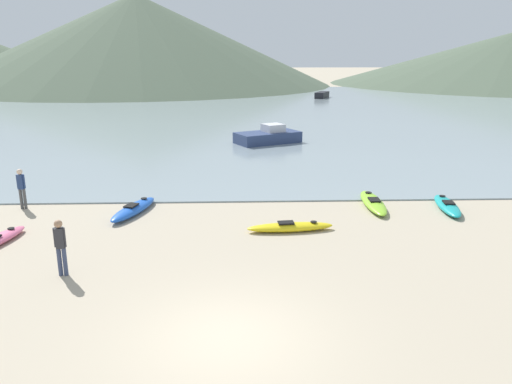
{
  "coord_description": "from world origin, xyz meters",
  "views": [
    {
      "loc": [
        0.28,
        -9.56,
        5.94
      ],
      "look_at": [
        0.97,
        9.82,
        0.5
      ],
      "focal_mm": 35.0,
      "sensor_mm": 36.0,
      "label": 1
    }
  ],
  "objects_px": {
    "kayak_on_sand_0": "(373,202)",
    "kayak_on_sand_3": "(134,209)",
    "moored_boat_2": "(268,136)",
    "person_near_foreground": "(60,244)",
    "person_near_waterline": "(21,186)",
    "kayak_on_sand_2": "(290,227)",
    "moored_boat_0": "(322,95)",
    "kayak_on_sand_1": "(447,206)"
  },
  "relations": [
    {
      "from": "person_near_foreground",
      "to": "moored_boat_0",
      "type": "distance_m",
      "value": 56.99
    },
    {
      "from": "kayak_on_sand_0",
      "to": "kayak_on_sand_2",
      "type": "relative_size",
      "value": 1.11
    },
    {
      "from": "kayak_on_sand_3",
      "to": "person_near_foreground",
      "type": "height_order",
      "value": "person_near_foreground"
    },
    {
      "from": "person_near_waterline",
      "to": "moored_boat_0",
      "type": "height_order",
      "value": "person_near_waterline"
    },
    {
      "from": "kayak_on_sand_2",
      "to": "person_near_waterline",
      "type": "relative_size",
      "value": 1.9
    },
    {
      "from": "moored_boat_2",
      "to": "person_near_foreground",
      "type": "bearing_deg",
      "value": -108.63
    },
    {
      "from": "kayak_on_sand_0",
      "to": "kayak_on_sand_3",
      "type": "xyz_separation_m",
      "value": [
        -9.39,
        -0.62,
        0.03
      ]
    },
    {
      "from": "kayak_on_sand_2",
      "to": "person_near_waterline",
      "type": "bearing_deg",
      "value": 164.0
    },
    {
      "from": "person_near_waterline",
      "to": "moored_boat_2",
      "type": "distance_m",
      "value": 17.66
    },
    {
      "from": "person_near_waterline",
      "to": "kayak_on_sand_1",
      "type": "bearing_deg",
      "value": -2.39
    },
    {
      "from": "person_near_foreground",
      "to": "kayak_on_sand_0",
      "type": "bearing_deg",
      "value": 30.63
    },
    {
      "from": "kayak_on_sand_3",
      "to": "person_near_waterline",
      "type": "distance_m",
      "value": 4.58
    },
    {
      "from": "kayak_on_sand_0",
      "to": "kayak_on_sand_1",
      "type": "relative_size",
      "value": 1.14
    },
    {
      "from": "kayak_on_sand_0",
      "to": "kayak_on_sand_2",
      "type": "distance_m",
      "value": 4.54
    },
    {
      "from": "kayak_on_sand_0",
      "to": "person_near_foreground",
      "type": "bearing_deg",
      "value": -149.37
    },
    {
      "from": "moored_boat_2",
      "to": "kayak_on_sand_3",
      "type": "bearing_deg",
      "value": -111.96
    },
    {
      "from": "kayak_on_sand_3",
      "to": "moored_boat_2",
      "type": "xyz_separation_m",
      "value": [
        6.04,
        14.99,
        0.31
      ]
    },
    {
      "from": "person_near_foreground",
      "to": "person_near_waterline",
      "type": "bearing_deg",
      "value": 120.06
    },
    {
      "from": "kayak_on_sand_0",
      "to": "kayak_on_sand_3",
      "type": "relative_size",
      "value": 1.06
    },
    {
      "from": "kayak_on_sand_0",
      "to": "kayak_on_sand_1",
      "type": "bearing_deg",
      "value": -10.51
    },
    {
      "from": "person_near_waterline",
      "to": "moored_boat_2",
      "type": "xyz_separation_m",
      "value": [
        10.49,
        14.19,
        -0.43
      ]
    },
    {
      "from": "kayak_on_sand_3",
      "to": "person_near_waterline",
      "type": "relative_size",
      "value": 1.99
    },
    {
      "from": "kayak_on_sand_0",
      "to": "kayak_on_sand_2",
      "type": "bearing_deg",
      "value": -142.66
    },
    {
      "from": "kayak_on_sand_2",
      "to": "kayak_on_sand_0",
      "type": "bearing_deg",
      "value": 37.34
    },
    {
      "from": "moored_boat_0",
      "to": "person_near_waterline",
      "type": "bearing_deg",
      "value": -112.19
    },
    {
      "from": "kayak_on_sand_1",
      "to": "person_near_waterline",
      "type": "bearing_deg",
      "value": 177.61
    },
    {
      "from": "kayak_on_sand_1",
      "to": "moored_boat_2",
      "type": "xyz_separation_m",
      "value": [
        -6.14,
        14.89,
        0.34
      ]
    },
    {
      "from": "kayak_on_sand_1",
      "to": "kayak_on_sand_3",
      "type": "distance_m",
      "value": 12.18
    },
    {
      "from": "moored_boat_2",
      "to": "kayak_on_sand_0",
      "type": "bearing_deg",
      "value": -76.9
    },
    {
      "from": "kayak_on_sand_2",
      "to": "moored_boat_0",
      "type": "distance_m",
      "value": 52.23
    },
    {
      "from": "kayak_on_sand_3",
      "to": "moored_boat_2",
      "type": "bearing_deg",
      "value": 68.04
    },
    {
      "from": "kayak_on_sand_1",
      "to": "person_near_foreground",
      "type": "height_order",
      "value": "person_near_foreground"
    },
    {
      "from": "kayak_on_sand_1",
      "to": "moored_boat_2",
      "type": "distance_m",
      "value": 16.11
    },
    {
      "from": "kayak_on_sand_3",
      "to": "moored_boat_0",
      "type": "bearing_deg",
      "value": 72.73
    },
    {
      "from": "kayak_on_sand_0",
      "to": "moored_boat_2",
      "type": "distance_m",
      "value": 14.76
    },
    {
      "from": "kayak_on_sand_3",
      "to": "moored_boat_0",
      "type": "height_order",
      "value": "moored_boat_0"
    },
    {
      "from": "kayak_on_sand_0",
      "to": "moored_boat_0",
      "type": "relative_size",
      "value": 0.97
    },
    {
      "from": "kayak_on_sand_0",
      "to": "person_near_waterline",
      "type": "xyz_separation_m",
      "value": [
        -13.84,
        0.18,
        0.77
      ]
    },
    {
      "from": "kayak_on_sand_0",
      "to": "moored_boat_2",
      "type": "xyz_separation_m",
      "value": [
        -3.35,
        14.37,
        0.34
      ]
    },
    {
      "from": "kayak_on_sand_2",
      "to": "kayak_on_sand_3",
      "type": "height_order",
      "value": "kayak_on_sand_3"
    },
    {
      "from": "person_near_foreground",
      "to": "person_near_waterline",
      "type": "relative_size",
      "value": 1.0
    },
    {
      "from": "person_near_waterline",
      "to": "person_near_foreground",
      "type": "bearing_deg",
      "value": -59.94
    }
  ]
}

